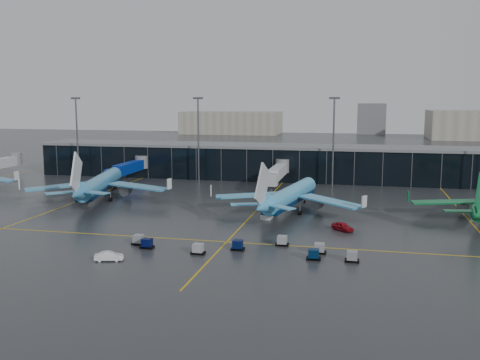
% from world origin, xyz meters
% --- Properties ---
extents(ground, '(600.00, 600.00, 0.00)m').
position_xyz_m(ground, '(0.00, 0.00, 0.00)').
color(ground, '#282B2D').
rests_on(ground, ground).
extents(terminal_pier, '(142.00, 17.00, 10.70)m').
position_xyz_m(terminal_pier, '(0.00, 62.00, 5.42)').
color(terminal_pier, black).
rests_on(terminal_pier, ground).
extents(jet_bridges, '(94.00, 27.50, 7.20)m').
position_xyz_m(jet_bridges, '(-35.00, 42.99, 4.55)').
color(jet_bridges, '#595B60').
rests_on(jet_bridges, ground).
extents(flood_masts, '(203.00, 0.50, 25.50)m').
position_xyz_m(flood_masts, '(5.00, 50.00, 13.81)').
color(flood_masts, '#595B60').
rests_on(flood_masts, ground).
extents(distant_hangars, '(260.00, 71.00, 22.00)m').
position_xyz_m(distant_hangars, '(49.94, 270.08, 8.79)').
color(distant_hangars, '#B2AD99').
rests_on(distant_hangars, ground).
extents(taxi_lines, '(220.00, 120.00, 0.02)m').
position_xyz_m(taxi_lines, '(10.00, 10.61, 0.01)').
color(taxi_lines, gold).
rests_on(taxi_lines, ground).
extents(airliner_arkefly, '(46.14, 50.04, 13.12)m').
position_xyz_m(airliner_arkefly, '(-30.44, 16.83, 6.56)').
color(airliner_arkefly, '#3B8FC2').
rests_on(airliner_arkefly, ground).
extents(airliner_klm_near, '(41.80, 45.83, 12.42)m').
position_xyz_m(airliner_klm_near, '(17.75, 12.23, 6.21)').
color(airliner_klm_near, '#45ACE4').
rests_on(airliner_klm_near, ground).
extents(baggage_carts, '(38.40, 9.51, 1.70)m').
position_xyz_m(baggage_carts, '(14.71, -20.35, 0.76)').
color(baggage_carts, black).
rests_on(baggage_carts, ground).
extents(mobile_airstair, '(2.25, 3.23, 3.45)m').
position_xyz_m(mobile_airstair, '(13.70, 4.94, 0.77)').
color(mobile_airstair, silver).
rests_on(mobile_airstair, ground).
extents(service_van_red, '(4.72, 4.63, 1.61)m').
position_xyz_m(service_van_red, '(29.62, -2.23, 0.80)').
color(service_van_red, maroon).
rests_on(service_van_red, ground).
extents(service_van_white, '(4.65, 2.74, 1.45)m').
position_xyz_m(service_van_white, '(-5.17, -29.75, 0.72)').
color(service_van_white, white).
rests_on(service_van_white, ground).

